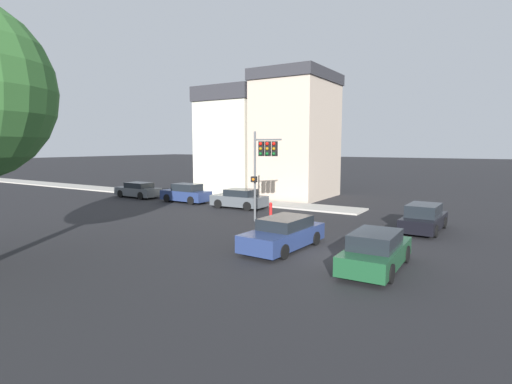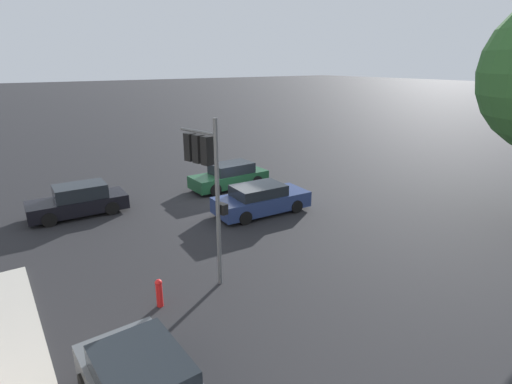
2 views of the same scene
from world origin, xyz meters
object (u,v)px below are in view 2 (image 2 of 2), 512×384
object	(u,v)px
crossing_car_0	(261,199)
fire_hydrant	(159,292)
traffic_signal	(205,165)
crossing_car_1	(79,201)
crossing_car_2	(230,176)

from	to	relation	value
crossing_car_0	fire_hydrant	xyz separation A→B (m)	(7.15, 4.76, -0.20)
traffic_signal	crossing_car_0	xyz separation A→B (m)	(-5.06, -4.07, -3.32)
crossing_car_0	crossing_car_1	size ratio (longest dim) A/B	1.06
crossing_car_1	traffic_signal	bearing A→B (deg)	107.19
traffic_signal	crossing_car_0	size ratio (longest dim) A/B	1.15
traffic_signal	fire_hydrant	size ratio (longest dim) A/B	6.05
traffic_signal	crossing_car_2	xyz separation A→B (m)	(-5.93, -8.50, -3.30)
crossing_car_1	crossing_car_2	size ratio (longest dim) A/B	0.98
crossing_car_0	fire_hydrant	distance (m)	8.60
crossing_car_0	fire_hydrant	size ratio (longest dim) A/B	5.25
crossing_car_0	crossing_car_2	world-z (taller)	crossing_car_2
crossing_car_2	fire_hydrant	size ratio (longest dim) A/B	5.02
crossing_car_1	fire_hydrant	xyz separation A→B (m)	(-0.31, 9.57, -0.22)
crossing_car_1	crossing_car_2	distance (m)	8.34
crossing_car_2	fire_hydrant	bearing A→B (deg)	48.03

